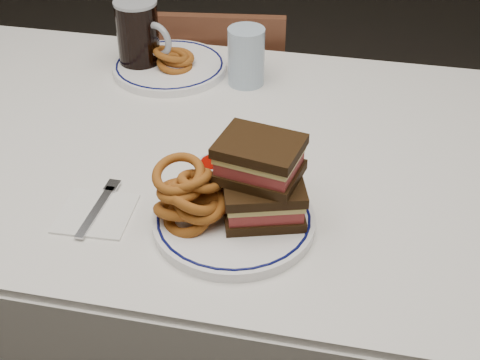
% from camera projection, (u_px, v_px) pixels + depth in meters
% --- Properties ---
extents(dining_table, '(1.27, 0.87, 0.75)m').
position_uv_depth(dining_table, '(172.00, 184.00, 1.35)').
color(dining_table, silver).
rests_on(dining_table, floor).
extents(chair_far, '(0.42, 0.42, 0.81)m').
position_uv_depth(chair_far, '(216.00, 123.00, 1.92)').
color(chair_far, '#4E2719').
rests_on(chair_far, floor).
extents(main_plate, '(0.26, 0.26, 0.02)m').
position_uv_depth(main_plate, '(234.00, 220.00, 1.08)').
color(main_plate, white).
rests_on(main_plate, dining_table).
extents(reuben_sandwich, '(0.16, 0.14, 0.13)m').
position_uv_depth(reuben_sandwich, '(261.00, 179.00, 1.05)').
color(reuben_sandwich, black).
rests_on(reuben_sandwich, main_plate).
extents(onion_rings_main, '(0.13, 0.12, 0.12)m').
position_uv_depth(onion_rings_main, '(190.00, 196.00, 1.05)').
color(onion_rings_main, brown).
rests_on(onion_rings_main, main_plate).
extents(ketchup_ramekin, '(0.06, 0.06, 0.03)m').
position_uv_depth(ketchup_ramekin, '(214.00, 168.00, 1.15)').
color(ketchup_ramekin, silver).
rests_on(ketchup_ramekin, main_plate).
extents(beer_mug, '(0.14, 0.10, 0.16)m').
position_uv_depth(beer_mug, '(139.00, 35.00, 1.48)').
color(beer_mug, black).
rests_on(beer_mug, dining_table).
extents(water_glass, '(0.08, 0.08, 0.13)m').
position_uv_depth(water_glass, '(246.00, 56.00, 1.44)').
color(water_glass, '#A8C0D8').
rests_on(water_glass, dining_table).
extents(far_plate, '(0.26, 0.26, 0.02)m').
position_uv_depth(far_plate, '(170.00, 66.00, 1.52)').
color(far_plate, white).
rests_on(far_plate, dining_table).
extents(onion_rings_far, '(0.10, 0.09, 0.06)m').
position_uv_depth(onion_rings_far, '(174.00, 58.00, 1.49)').
color(onion_rings_far, brown).
rests_on(onion_rings_far, far_plate).
extents(napkin_fork, '(0.12, 0.16, 0.01)m').
position_uv_depth(napkin_fork, '(97.00, 212.00, 1.11)').
color(napkin_fork, white).
rests_on(napkin_fork, dining_table).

